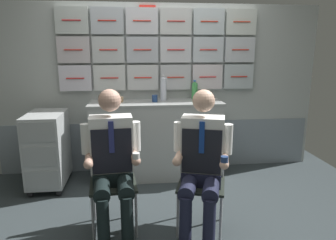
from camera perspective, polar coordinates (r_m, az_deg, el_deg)
The scene contains 13 objects.
ground at distance 3.13m, azimuth 0.59°, elevation -18.11°, with size 4.80×4.80×0.04m, color #30383B.
galley_bulkhead at distance 4.07m, azimuth -1.72°, elevation 6.47°, with size 4.20×0.14×2.15m.
galley_counter at distance 3.92m, azimuth -2.16°, elevation -3.55°, with size 1.62×0.53×0.96m.
service_trolley at distance 3.88m, azimuth -21.21°, elevation -4.78°, with size 0.40×0.65×0.88m.
folding_chair_left at distance 2.89m, azimuth -10.15°, elevation -9.17°, with size 0.43×0.44×0.84m.
crew_member_left at distance 2.68m, azimuth -10.20°, elevation -6.81°, with size 0.50×0.64×1.27m.
folding_chair_right at distance 2.86m, azimuth 6.34°, elevation -9.31°, with size 0.50×0.50×0.84m.
crew_member_right at distance 2.64m, azimuth 6.17°, elevation -6.97°, with size 0.52×0.68×1.27m.
sparkling_bottle_green at distance 3.89m, azimuth -0.84°, elevation 5.83°, with size 0.08×0.08×0.32m.
water_bottle_blue_cap at distance 4.02m, azimuth 4.90°, elevation 5.48°, with size 0.08×0.08×0.24m.
coffee_cup_white at distance 3.79m, azimuth -2.45°, elevation 4.00°, with size 0.07×0.07×0.08m.
espresso_cup_small at distance 3.75m, azimuth -9.83°, elevation 3.72°, with size 0.06×0.06×0.08m.
paper_cup_blue at distance 3.84m, azimuth -8.72°, elevation 3.81°, with size 0.07×0.07×0.06m.
Camera 1 is at (-0.33, -2.66, 1.60)m, focal length 33.21 mm.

